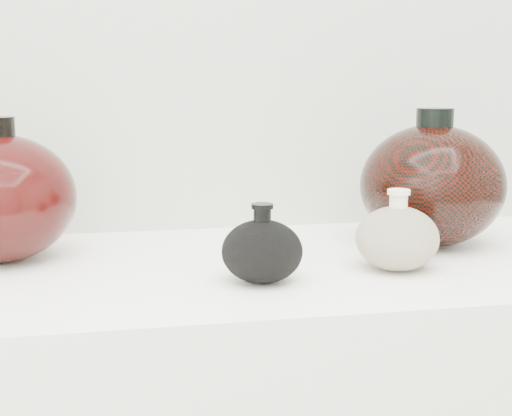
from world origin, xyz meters
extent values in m
cube|color=white|center=(0.00, 0.95, 0.89)|extent=(1.20, 0.50, 0.03)
ellipsoid|color=black|center=(-0.02, 0.85, 0.94)|extent=(0.13, 0.13, 0.08)
cylinder|color=black|center=(-0.02, 0.85, 0.99)|extent=(0.03, 0.03, 0.02)
cylinder|color=black|center=(-0.02, 0.85, 1.00)|extent=(0.04, 0.04, 0.01)
ellipsoid|color=beige|center=(0.18, 0.87, 0.94)|extent=(0.14, 0.14, 0.09)
cylinder|color=#F3EAC3|center=(0.18, 0.87, 1.00)|extent=(0.03, 0.03, 0.03)
cylinder|color=#F3EAC3|center=(0.18, 0.87, 1.01)|extent=(0.04, 0.04, 0.01)
ellipsoid|color=black|center=(0.29, 1.01, 1.00)|extent=(0.24, 0.24, 0.19)
cylinder|color=black|center=(0.29, 1.01, 1.10)|extent=(0.06, 0.06, 0.04)
camera|label=1|loc=(-0.20, -0.03, 1.16)|focal=50.00mm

